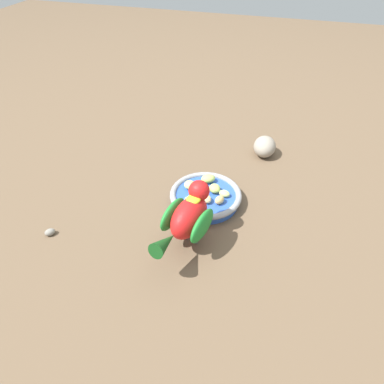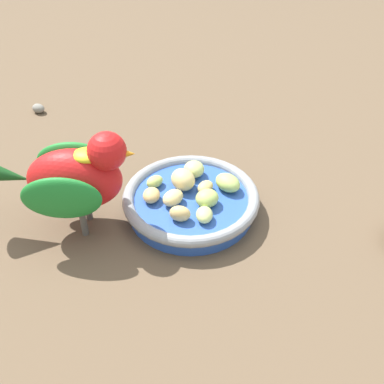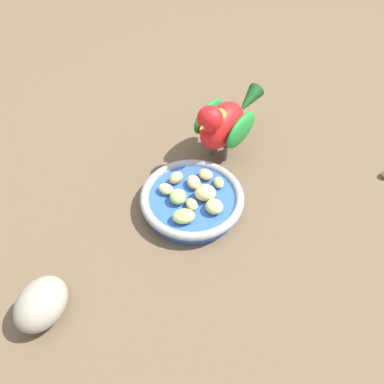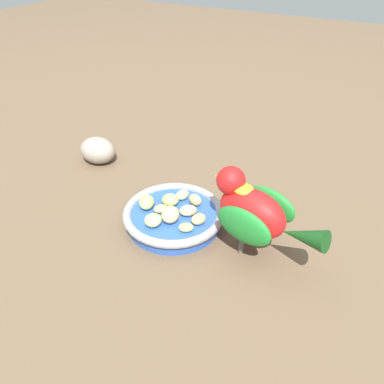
{
  "view_description": "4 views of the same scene",
  "coord_description": "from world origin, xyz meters",
  "px_view_note": "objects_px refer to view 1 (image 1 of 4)",
  "views": [
    {
      "loc": [
        0.68,
        0.19,
        0.61
      ],
      "look_at": [
        0.03,
        -0.01,
        0.05
      ],
      "focal_mm": 32.94,
      "sensor_mm": 36.0,
      "label": 1
    },
    {
      "loc": [
        0.1,
        0.52,
        0.45
      ],
      "look_at": [
        0.0,
        0.04,
        0.05
      ],
      "focal_mm": 45.33,
      "sensor_mm": 36.0,
      "label": 2
    },
    {
      "loc": [
        -0.38,
        -0.14,
        0.52
      ],
      "look_at": [
        -0.01,
        0.02,
        0.05
      ],
      "focal_mm": 33.69,
      "sensor_mm": 36.0,
      "label": 3
    },
    {
      "loc": [
        0.3,
        -0.47,
        0.47
      ],
      "look_at": [
        0.03,
        0.05,
        0.07
      ],
      "focal_mm": 37.18,
      "sensor_mm": 36.0,
      "label": 4
    }
  ],
  "objects_px": {
    "apple_piece_5": "(208,179)",
    "pebble_0": "(50,232)",
    "rock_large": "(265,147)",
    "apple_piece_1": "(190,185)",
    "apple_piece_6": "(205,187)",
    "apple_piece_4": "(206,199)",
    "apple_piece_9": "(198,205)",
    "parrot": "(188,217)",
    "apple_piece_2": "(199,191)",
    "apple_piece_7": "(219,200)",
    "apple_piece_8": "(188,201)",
    "apple_piece_3": "(224,194)",
    "apple_piece_0": "(215,188)",
    "feeding_bowl": "(206,196)"
  },
  "relations": [
    {
      "from": "apple_piece_0",
      "to": "apple_piece_6",
      "type": "bearing_deg",
      "value": -97.88
    },
    {
      "from": "apple_piece_8",
      "to": "parrot",
      "type": "bearing_deg",
      "value": 17.58
    },
    {
      "from": "apple_piece_9",
      "to": "feeding_bowl",
      "type": "bearing_deg",
      "value": 175.48
    },
    {
      "from": "parrot",
      "to": "pebble_0",
      "type": "bearing_deg",
      "value": 114.2
    },
    {
      "from": "apple_piece_2",
      "to": "apple_piece_3",
      "type": "bearing_deg",
      "value": 102.87
    },
    {
      "from": "apple_piece_1",
      "to": "apple_piece_5",
      "type": "xyz_separation_m",
      "value": [
        -0.04,
        0.04,
        -0.0
      ]
    },
    {
      "from": "parrot",
      "to": "rock_large",
      "type": "bearing_deg",
      "value": -3.2
    },
    {
      "from": "apple_piece_3",
      "to": "apple_piece_9",
      "type": "relative_size",
      "value": 1.01
    },
    {
      "from": "apple_piece_0",
      "to": "apple_piece_5",
      "type": "xyz_separation_m",
      "value": [
        -0.04,
        -0.03,
        0.0
      ]
    },
    {
      "from": "apple_piece_7",
      "to": "apple_piece_4",
      "type": "bearing_deg",
      "value": -84.3
    },
    {
      "from": "apple_piece_1",
      "to": "apple_piece_6",
      "type": "xyz_separation_m",
      "value": [
        -0.01,
        0.04,
        -0.0
      ]
    },
    {
      "from": "apple_piece_2",
      "to": "rock_large",
      "type": "bearing_deg",
      "value": 154.27
    },
    {
      "from": "apple_piece_9",
      "to": "apple_piece_2",
      "type": "bearing_deg",
      "value": -164.12
    },
    {
      "from": "apple_piece_5",
      "to": "apple_piece_8",
      "type": "distance_m",
      "value": 0.1
    },
    {
      "from": "apple_piece_0",
      "to": "apple_piece_1",
      "type": "height_order",
      "value": "same"
    },
    {
      "from": "apple_piece_4",
      "to": "apple_piece_0",
      "type": "bearing_deg",
      "value": 165.51
    },
    {
      "from": "apple_piece_0",
      "to": "parrot",
      "type": "relative_size",
      "value": 0.15
    },
    {
      "from": "apple_piece_6",
      "to": "pebble_0",
      "type": "bearing_deg",
      "value": -52.38
    },
    {
      "from": "pebble_0",
      "to": "rock_large",
      "type": "bearing_deg",
      "value": 138.17
    },
    {
      "from": "apple_piece_6",
      "to": "apple_piece_8",
      "type": "height_order",
      "value": "same"
    },
    {
      "from": "apple_piece_9",
      "to": "apple_piece_7",
      "type": "bearing_deg",
      "value": 123.77
    },
    {
      "from": "rock_large",
      "to": "parrot",
      "type": "bearing_deg",
      "value": -15.37
    },
    {
      "from": "apple_piece_3",
      "to": "apple_piece_8",
      "type": "relative_size",
      "value": 1.11
    },
    {
      "from": "feeding_bowl",
      "to": "apple_piece_7",
      "type": "xyz_separation_m",
      "value": [
        0.03,
        0.04,
        0.02
      ]
    },
    {
      "from": "apple_piece_2",
      "to": "pebble_0",
      "type": "xyz_separation_m",
      "value": [
        0.21,
        -0.31,
        -0.03
      ]
    },
    {
      "from": "apple_piece_1",
      "to": "apple_piece_6",
      "type": "relative_size",
      "value": 1.18
    },
    {
      "from": "apple_piece_8",
      "to": "pebble_0",
      "type": "height_order",
      "value": "apple_piece_8"
    },
    {
      "from": "apple_piece_2",
      "to": "apple_piece_8",
      "type": "height_order",
      "value": "apple_piece_2"
    },
    {
      "from": "apple_piece_5",
      "to": "apple_piece_6",
      "type": "distance_m",
      "value": 0.03
    },
    {
      "from": "apple_piece_9",
      "to": "parrot",
      "type": "xyz_separation_m",
      "value": [
        0.1,
        0.0,
        0.05
      ]
    },
    {
      "from": "apple_piece_6",
      "to": "pebble_0",
      "type": "height_order",
      "value": "apple_piece_6"
    },
    {
      "from": "apple_piece_7",
      "to": "apple_piece_3",
      "type": "bearing_deg",
      "value": 169.25
    },
    {
      "from": "apple_piece_2",
      "to": "parrot",
      "type": "xyz_separation_m",
      "value": [
        0.14,
        0.02,
        0.04
      ]
    },
    {
      "from": "apple_piece_6",
      "to": "rock_large",
      "type": "relative_size",
      "value": 0.31
    },
    {
      "from": "rock_large",
      "to": "pebble_0",
      "type": "bearing_deg",
      "value": -41.83
    },
    {
      "from": "apple_piece_1",
      "to": "apple_piece_5",
      "type": "relative_size",
      "value": 0.81
    },
    {
      "from": "apple_piece_2",
      "to": "parrot",
      "type": "bearing_deg",
      "value": 6.91
    },
    {
      "from": "apple_piece_6",
      "to": "parrot",
      "type": "relative_size",
      "value": 0.13
    },
    {
      "from": "apple_piece_1",
      "to": "pebble_0",
      "type": "relative_size",
      "value": 1.28
    },
    {
      "from": "apple_piece_4",
      "to": "apple_piece_9",
      "type": "relative_size",
      "value": 1.13
    },
    {
      "from": "apple_piece_2",
      "to": "apple_piece_5",
      "type": "bearing_deg",
      "value": 170.63
    },
    {
      "from": "apple_piece_5",
      "to": "rock_large",
      "type": "distance_m",
      "value": 0.25
    },
    {
      "from": "parrot",
      "to": "apple_piece_9",
      "type": "bearing_deg",
      "value": 14.66
    },
    {
      "from": "rock_large",
      "to": "pebble_0",
      "type": "height_order",
      "value": "rock_large"
    },
    {
      "from": "apple_piece_1",
      "to": "apple_piece_6",
      "type": "height_order",
      "value": "apple_piece_1"
    },
    {
      "from": "apple_piece_5",
      "to": "pebble_0",
      "type": "height_order",
      "value": "apple_piece_5"
    },
    {
      "from": "apple_piece_0",
      "to": "apple_piece_8",
      "type": "xyz_separation_m",
      "value": [
        0.06,
        -0.05,
        -0.0
      ]
    },
    {
      "from": "pebble_0",
      "to": "feeding_bowl",
      "type": "bearing_deg",
      "value": 124.63
    },
    {
      "from": "apple_piece_0",
      "to": "parrot",
      "type": "bearing_deg",
      "value": -6.48
    },
    {
      "from": "apple_piece_4",
      "to": "apple_piece_9",
      "type": "distance_m",
      "value": 0.03
    }
  ]
}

